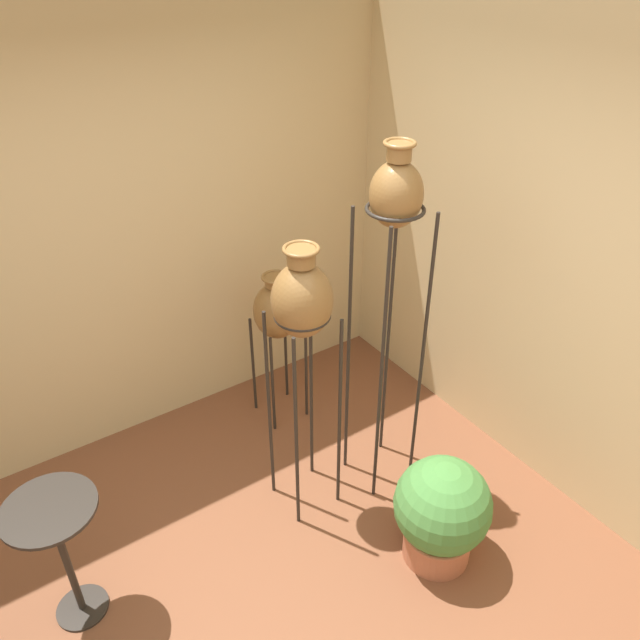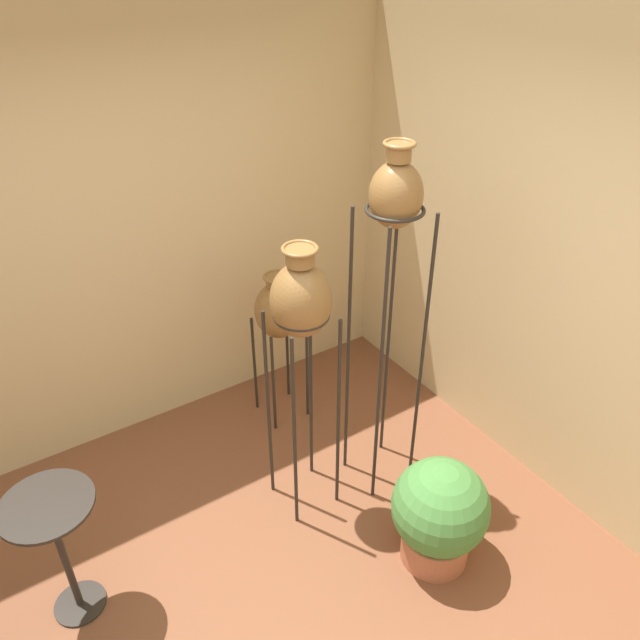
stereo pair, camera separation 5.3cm
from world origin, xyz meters
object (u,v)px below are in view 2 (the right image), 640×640
at_px(vase_stand_short, 278,311).
at_px(potted_plant, 439,513).
at_px(vase_stand_tall, 395,212).
at_px(side_table, 57,535).
at_px(vase_stand_medium, 301,305).

distance_m(vase_stand_short, potted_plant, 1.58).
bearing_deg(vase_stand_tall, side_table, 177.05).
height_order(vase_stand_tall, side_table, vase_stand_tall).
relative_size(side_table, potted_plant, 1.17).
bearing_deg(vase_stand_tall, vase_stand_medium, 170.55).
xyz_separation_m(vase_stand_medium, side_table, (-1.35, 0.01, -0.82)).
relative_size(vase_stand_medium, potted_plant, 2.58).
distance_m(vase_stand_medium, potted_plant, 1.32).
bearing_deg(vase_stand_short, potted_plant, -86.71).
bearing_deg(vase_stand_tall, potted_plant, -100.83).
xyz_separation_m(vase_stand_tall, side_table, (-1.84, 0.09, -1.22)).
distance_m(vase_stand_medium, vase_stand_short, 0.95).
bearing_deg(side_table, vase_stand_medium, -0.54).
height_order(vase_stand_tall, potted_plant, vase_stand_tall).
bearing_deg(vase_stand_medium, vase_stand_tall, -9.45).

